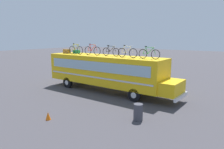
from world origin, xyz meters
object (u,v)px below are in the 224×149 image
Objects in this scene: rooftop_bicycle_1 at (76,50)px; rooftop_bicycle_3 at (111,51)px; luggage_bag_1 at (67,51)px; luggage_bag_2 at (76,52)px; bus at (106,70)px; trash_bin at (138,112)px; rooftop_bicycle_2 at (92,50)px; traffic_cone at (48,116)px; rooftop_bicycle_4 at (127,52)px; rooftop_bicycle_5 at (149,54)px.

rooftop_bicycle_1 is 1.02× the size of rooftop_bicycle_3.
rooftop_bicycle_1 is at bearing -9.05° from luggage_bag_1.
luggage_bag_1 is 1.51m from rooftop_bicycle_1.
luggage_bag_1 is at bearing -176.89° from rooftop_bicycle_3.
rooftop_bicycle_1 reaches higher than luggage_bag_1.
luggage_bag_2 is at bearing 132.97° from rooftop_bicycle_1.
luggage_bag_1 is 0.94m from luggage_bag_2.
bus reaches higher than trash_bin.
bus is 2.12m from rooftop_bicycle_2.
luggage_bag_2 is at bearing 168.26° from rooftop_bicycle_2.
rooftop_bicycle_2 is 3.87× the size of traffic_cone.
rooftop_bicycle_4 is 5.65m from trash_bin.
traffic_cone is at bearing -98.67° from rooftop_bicycle_4.
rooftop_bicycle_2 is 1.91× the size of trash_bin.
rooftop_bicycle_1 is at bearing -172.44° from bus.
rooftop_bicycle_5 is at bearing -3.58° from luggage_bag_2.
rooftop_bicycle_3 reaches higher than trash_bin.
rooftop_bicycle_2 reaches higher than luggage_bag_1.
luggage_bag_2 is 0.32× the size of rooftop_bicycle_2.
rooftop_bicycle_1 reaches higher than trash_bin.
rooftop_bicycle_5 is at bearing 0.25° from rooftop_bicycle_2.
bus is 21.12× the size of luggage_bag_2.
rooftop_bicycle_4 is at bearing -0.70° from luggage_bag_1.
rooftop_bicycle_1 is at bearing -178.07° from rooftop_bicycle_5.
rooftop_bicycle_5 is (4.02, -0.17, 1.61)m from bus.
luggage_bag_2 reaches higher than traffic_cone.
bus is at bearing -167.64° from rooftop_bicycle_3.
rooftop_bicycle_5 is at bearing -4.29° from rooftop_bicycle_3.
rooftop_bicycle_4 reaches higher than traffic_cone.
rooftop_bicycle_3 is 1.81× the size of trash_bin.
rooftop_bicycle_4 is 1.03× the size of rooftop_bicycle_5.
rooftop_bicycle_4 is at bearing -11.11° from rooftop_bicycle_3.
luggage_bag_1 reaches higher than luggage_bag_2.
rooftop_bicycle_2 is 8.21m from trash_bin.
rooftop_bicycle_2 reaches higher than rooftop_bicycle_3.
rooftop_bicycle_2 reaches higher than trash_bin.
rooftop_bicycle_5 reaches higher than rooftop_bicycle_3.
luggage_bag_1 is at bearing -177.78° from bus.
trash_bin is at bearing -25.12° from luggage_bag_2.
rooftop_bicycle_4 reaches higher than luggage_bag_2.
luggage_bag_2 is 0.34× the size of rooftop_bicycle_3.
luggage_bag_1 is at bearing 131.01° from traffic_cone.
rooftop_bicycle_3 reaches higher than bus.
trash_bin is (4.90, -4.06, -2.93)m from rooftop_bicycle_3.
rooftop_bicycle_2 is (2.47, -0.51, 0.24)m from luggage_bag_2.
rooftop_bicycle_3 is at bearing 175.71° from rooftop_bicycle_5.
luggage_bag_1 is at bearing 159.13° from trash_bin.
bus is at bearing 100.22° from traffic_cone.
rooftop_bicycle_2 is 5.36m from rooftop_bicycle_5.
traffic_cone is (-2.78, -6.73, -3.18)m from rooftop_bicycle_5.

